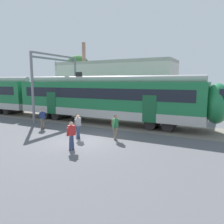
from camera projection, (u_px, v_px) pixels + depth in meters
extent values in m
plane|color=#515156|center=(83.00, 141.00, 14.26)|extent=(160.00, 160.00, 0.00)
cube|color=slate|center=(22.00, 114.00, 25.58)|extent=(80.00, 4.40, 0.01)
cube|color=#B7B7B2|center=(103.00, 111.00, 20.38)|extent=(18.00, 3.06, 0.70)
cube|color=#1E7542|center=(103.00, 95.00, 20.16)|extent=(18.00, 3.00, 2.40)
cube|color=black|center=(94.00, 94.00, 18.80)|extent=(16.56, 0.03, 0.90)
cube|color=#165731|center=(149.00, 109.00, 16.67)|extent=(1.10, 0.04, 2.10)
cube|color=#165731|center=(51.00, 103.00, 21.22)|extent=(1.10, 0.04, 2.10)
cylinder|color=#9C9C97|center=(103.00, 80.00, 19.96)|extent=(17.64, 0.70, 0.70)
cube|color=black|center=(79.00, 74.00, 21.12)|extent=(0.70, 0.12, 0.40)
cylinder|color=black|center=(171.00, 124.00, 17.58)|extent=(0.90, 2.40, 0.90)
cylinder|color=black|center=(154.00, 122.00, 18.22)|extent=(0.90, 2.40, 0.90)
cylinder|color=black|center=(63.00, 114.00, 22.70)|extent=(0.90, 2.40, 0.90)
cylinder|color=black|center=(52.00, 113.00, 23.34)|extent=(0.90, 2.40, 0.90)
ellipsoid|color=#1E7542|center=(217.00, 104.00, 15.82)|extent=(1.80, 2.85, 2.95)
cube|color=black|center=(223.00, 95.00, 15.57)|extent=(0.40, 2.40, 1.00)
cylinder|color=black|center=(14.00, 110.00, 26.12)|extent=(0.90, 2.40, 0.90)
cylinder|color=black|center=(6.00, 109.00, 26.76)|extent=(0.90, 2.40, 0.90)
cylinder|color=#6B6051|center=(42.00, 124.00, 17.60)|extent=(0.37, 0.34, 0.87)
cylinder|color=#6B6051|center=(44.00, 123.00, 17.93)|extent=(0.37, 0.34, 0.87)
cube|color=navy|center=(42.00, 115.00, 17.67)|extent=(0.41, 0.43, 0.56)
cylinder|color=navy|center=(45.00, 115.00, 17.83)|extent=(0.25, 0.23, 0.52)
cylinder|color=navy|center=(39.00, 116.00, 17.52)|extent=(0.25, 0.23, 0.52)
sphere|color=tan|center=(42.00, 110.00, 17.59)|extent=(0.22, 0.22, 0.22)
sphere|color=black|center=(42.00, 110.00, 17.61)|extent=(0.20, 0.20, 0.20)
cylinder|color=navy|center=(78.00, 133.00, 14.63)|extent=(0.38, 0.30, 0.87)
cylinder|color=navy|center=(78.00, 132.00, 14.96)|extent=(0.38, 0.30, 0.87)
cube|color=gray|center=(78.00, 122.00, 14.69)|extent=(0.38, 0.43, 0.56)
cylinder|color=gray|center=(80.00, 122.00, 14.89)|extent=(0.26, 0.20, 0.52)
cylinder|color=gray|center=(75.00, 123.00, 14.51)|extent=(0.26, 0.20, 0.52)
sphere|color=tan|center=(78.00, 116.00, 14.62)|extent=(0.22, 0.22, 0.22)
sphere|color=black|center=(78.00, 116.00, 14.63)|extent=(0.20, 0.20, 0.20)
cylinder|color=navy|center=(70.00, 143.00, 12.12)|extent=(0.37, 0.34, 0.87)
cylinder|color=navy|center=(73.00, 142.00, 12.44)|extent=(0.37, 0.34, 0.87)
cube|color=red|center=(71.00, 130.00, 12.18)|extent=(0.41, 0.43, 0.56)
cylinder|color=red|center=(75.00, 131.00, 12.34)|extent=(0.25, 0.23, 0.52)
cylinder|color=red|center=(68.00, 132.00, 12.03)|extent=(0.25, 0.23, 0.52)
sphere|color=beige|center=(71.00, 124.00, 12.11)|extent=(0.22, 0.22, 0.22)
sphere|color=black|center=(71.00, 123.00, 12.12)|extent=(0.20, 0.20, 0.20)
cylinder|color=#6B6051|center=(116.00, 134.00, 14.29)|extent=(0.38, 0.22, 0.87)
cylinder|color=#6B6051|center=(115.00, 133.00, 14.61)|extent=(0.38, 0.22, 0.87)
cube|color=#2D7F47|center=(115.00, 123.00, 14.35)|extent=(0.31, 0.40, 0.56)
cylinder|color=#2D7F47|center=(116.00, 123.00, 14.58)|extent=(0.26, 0.14, 0.52)
cylinder|color=#2D7F47|center=(114.00, 124.00, 14.14)|extent=(0.26, 0.14, 0.52)
sphere|color=#9E7051|center=(116.00, 117.00, 14.28)|extent=(0.22, 0.22, 0.22)
sphere|color=black|center=(115.00, 117.00, 14.29)|extent=(0.20, 0.20, 0.20)
cube|color=maroon|center=(113.00, 122.00, 14.46)|extent=(0.21, 0.31, 0.40)
cylinder|color=gray|center=(33.00, 88.00, 19.81)|extent=(0.24, 0.24, 6.50)
cylinder|color=gray|center=(75.00, 86.00, 25.42)|extent=(0.24, 0.24, 6.50)
cube|color=gray|center=(56.00, 55.00, 22.16)|extent=(0.20, 6.40, 0.16)
cube|color=gray|center=(56.00, 59.00, 22.22)|extent=(0.20, 6.40, 0.16)
cylinder|color=black|center=(56.00, 65.00, 22.30)|extent=(0.03, 0.03, 1.00)
cube|color=beige|center=(114.00, 88.00, 29.15)|extent=(15.83, 5.00, 6.00)
cube|color=#A7A39B|center=(114.00, 63.00, 28.69)|extent=(15.83, 5.00, 0.40)
cylinder|color=#8C6656|center=(84.00, 54.00, 30.68)|extent=(0.50, 0.50, 3.20)
cylinder|color=brown|center=(79.00, 91.00, 35.36)|extent=(0.32, 0.32, 4.43)
sphere|color=#2D662D|center=(78.00, 68.00, 34.85)|extent=(4.11, 4.11, 4.11)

